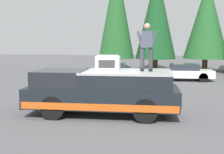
{
  "coord_description": "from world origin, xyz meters",
  "views": [
    {
      "loc": [
        -9.61,
        -1.34,
        2.7
      ],
      "look_at": [
        0.78,
        -0.01,
        1.35
      ],
      "focal_mm": 44.27,
      "sensor_mm": 36.0,
      "label": 1
    }
  ],
  "objects": [
    {
      "name": "compressor_unit",
      "position": [
        0.33,
        0.08,
        1.93
      ],
      "size": [
        0.65,
        0.84,
        0.56
      ],
      "color": "silver",
      "rests_on": "pickup_truck"
    },
    {
      "name": "pickup_truck",
      "position": [
        0.28,
        0.28,
        0.87
      ],
      "size": [
        2.01,
        5.54,
        1.65
      ],
      "color": "black",
      "rests_on": "ground"
    },
    {
      "name": "conifer_center_right",
      "position": [
        16.27,
        1.56,
        5.54
      ],
      "size": [
        3.34,
        3.34,
        9.96
      ],
      "color": "#4C3826",
      "rests_on": "ground"
    },
    {
      "name": "ground_plane",
      "position": [
        0.0,
        0.0,
        0.0
      ],
      "size": [
        90.0,
        90.0,
        0.0
      ],
      "primitive_type": "plane",
      "color": "#565659"
    },
    {
      "name": "person_on_truck_bed",
      "position": [
        0.29,
        -1.32,
        2.55
      ],
      "size": [
        0.29,
        0.72,
        1.69
      ],
      "color": "#333338",
      "rests_on": "pickup_truck"
    },
    {
      "name": "parked_car_navy",
      "position": [
        10.12,
        1.31,
        0.58
      ],
      "size": [
        1.64,
        4.1,
        1.16
      ],
      "color": "navy",
      "rests_on": "ground"
    },
    {
      "name": "conifer_left",
      "position": [
        16.04,
        -6.5,
        4.65
      ],
      "size": [
        3.87,
        3.87,
        8.14
      ],
      "color": "#4C3826",
      "rests_on": "ground"
    },
    {
      "name": "parked_car_white",
      "position": [
        10.0,
        -3.83,
        0.58
      ],
      "size": [
        1.64,
        4.1,
        1.16
      ],
      "color": "white",
      "rests_on": "ground"
    },
    {
      "name": "conifer_center_left",
      "position": [
        16.78,
        -2.11,
        5.15
      ],
      "size": [
        3.76,
        3.76,
        9.22
      ],
      "color": "#4C3826",
      "rests_on": "ground"
    }
  ]
}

